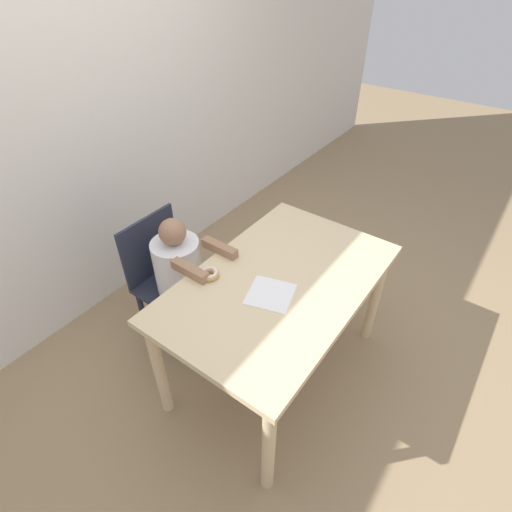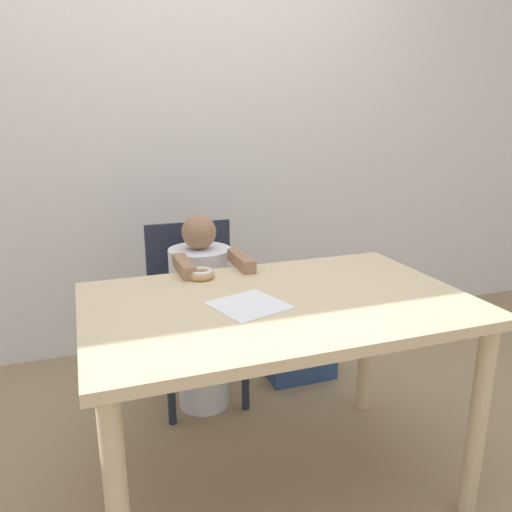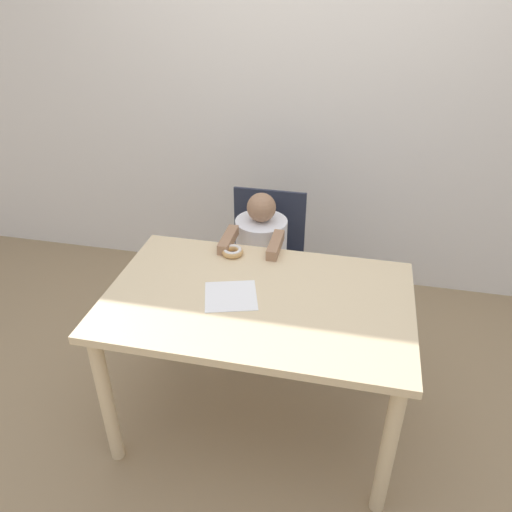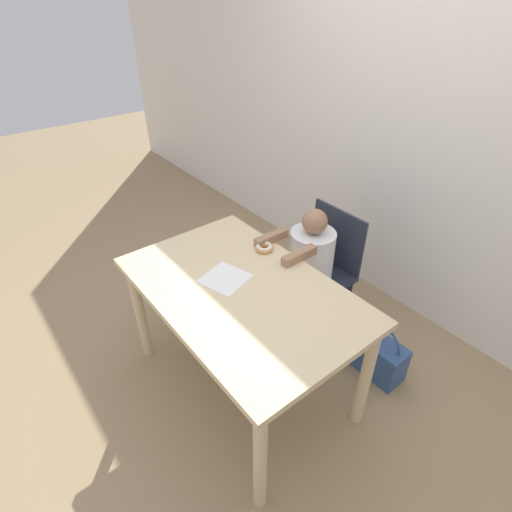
{
  "view_description": "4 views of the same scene",
  "coord_description": "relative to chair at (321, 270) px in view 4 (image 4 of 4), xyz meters",
  "views": [
    {
      "loc": [
        -1.27,
        -0.78,
        2.08
      ],
      "look_at": [
        -0.04,
        0.12,
        0.85
      ],
      "focal_mm": 28.0,
      "sensor_mm": 36.0,
      "label": 1
    },
    {
      "loc": [
        -0.6,
        -1.44,
        1.32
      ],
      "look_at": [
        -0.04,
        0.12,
        0.85
      ],
      "focal_mm": 35.0,
      "sensor_mm": 36.0,
      "label": 2
    },
    {
      "loc": [
        0.35,
        -1.64,
        1.95
      ],
      "look_at": [
        -0.04,
        0.12,
        0.85
      ],
      "focal_mm": 35.0,
      "sensor_mm": 36.0,
      "label": 3
    },
    {
      "loc": [
        1.25,
        -0.9,
        1.99
      ],
      "look_at": [
        -0.04,
        0.12,
        0.85
      ],
      "focal_mm": 28.0,
      "sensor_mm": 36.0,
      "label": 4
    }
  ],
  "objects": [
    {
      "name": "dining_table",
      "position": [
        0.12,
        -0.73,
        0.2
      ],
      "size": [
        1.27,
        0.8,
        0.73
      ],
      "color": "beige",
      "rests_on": "ground_plane"
    },
    {
      "name": "napkin",
      "position": [
        0.01,
        -0.75,
        0.3
      ],
      "size": [
        0.27,
        0.27,
        0.0
      ],
      "color": "white",
      "rests_on": "dining_table"
    },
    {
      "name": "chair",
      "position": [
        0.0,
        0.0,
        0.0
      ],
      "size": [
        0.41,
        0.38,
        0.83
      ],
      "color": "#232838",
      "rests_on": "ground_plane"
    },
    {
      "name": "ground_plane",
      "position": [
        0.12,
        -0.73,
        -0.44
      ],
      "size": [
        12.0,
        12.0,
        0.0
      ],
      "primitive_type": "plane",
      "color": "#997F5B"
    },
    {
      "name": "child_figure",
      "position": [
        -0.0,
        -0.11,
        0.01
      ],
      "size": [
        0.28,
        0.48,
        0.91
      ],
      "color": "white",
      "rests_on": "ground_plane"
    },
    {
      "name": "donut",
      "position": [
        -0.07,
        -0.43,
        0.31
      ],
      "size": [
        0.1,
        0.1,
        0.04
      ],
      "color": "tan",
      "rests_on": "dining_table"
    },
    {
      "name": "handbag",
      "position": [
        0.53,
        -0.04,
        -0.31
      ],
      "size": [
        0.34,
        0.16,
        0.38
      ],
      "color": "#2D4C84",
      "rests_on": "ground_plane"
    },
    {
      "name": "wall_back",
      "position": [
        0.12,
        0.65,
        0.81
      ],
      "size": [
        8.0,
        0.05,
        2.5
      ],
      "color": "silver",
      "rests_on": "ground_plane"
    }
  ]
}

